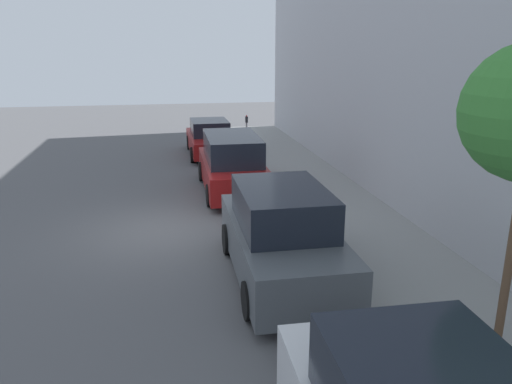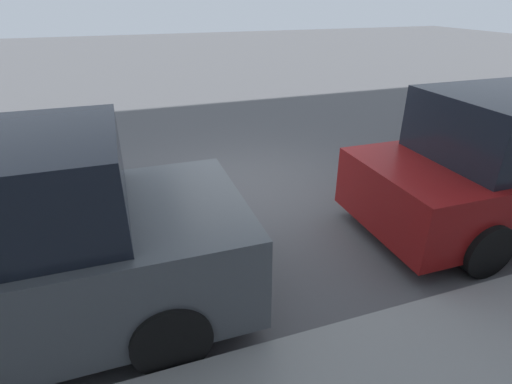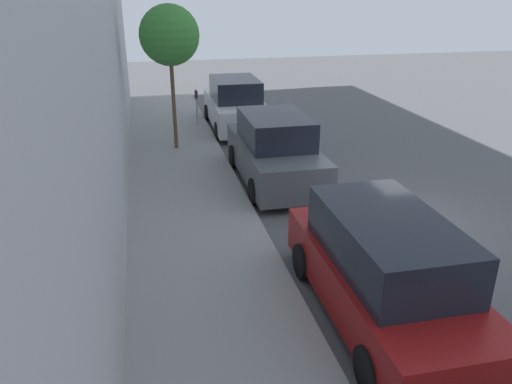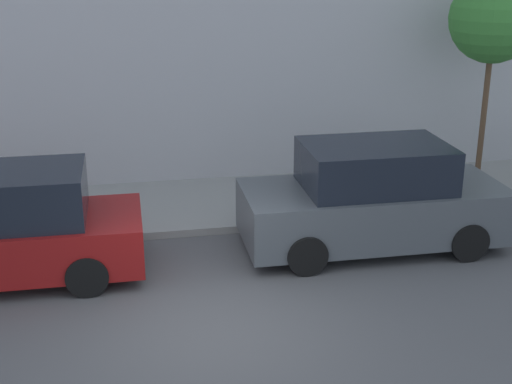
% 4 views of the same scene
% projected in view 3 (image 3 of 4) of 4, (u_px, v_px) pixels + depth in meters
% --- Properties ---
extents(ground_plane, '(60.00, 60.00, 0.00)m').
position_uv_depth(ground_plane, '(406.00, 221.00, 12.11)').
color(ground_plane, '#515154').
extents(sidewalk, '(3.08, 32.00, 0.15)m').
position_uv_depth(sidewalk, '(199.00, 240.00, 11.05)').
color(sidewalk, gray).
rests_on(sidewalk, ground_plane).
extents(parked_suv_nearest, '(2.08, 4.83, 1.98)m').
position_uv_depth(parked_suv_nearest, '(235.00, 105.00, 19.76)').
color(parked_suv_nearest, silver).
rests_on(parked_suv_nearest, ground_plane).
extents(parked_suv_second, '(2.08, 4.81, 1.98)m').
position_uv_depth(parked_suv_second, '(275.00, 151.00, 14.26)').
color(parked_suv_second, '#4C5156').
rests_on(parked_suv_second, ground_plane).
extents(parked_minivan_third, '(2.02, 4.92, 1.90)m').
position_uv_depth(parked_minivan_third, '(384.00, 270.00, 8.27)').
color(parked_minivan_third, maroon).
rests_on(parked_minivan_third, ground_plane).
extents(parking_meter_near, '(0.11, 0.15, 1.45)m').
position_uv_depth(parking_meter_near, '(197.00, 104.00, 19.49)').
color(parking_meter_near, '#ADADB2').
rests_on(parking_meter_near, sidewalk).
extents(street_tree, '(1.91, 1.91, 4.67)m').
position_uv_depth(street_tree, '(169.00, 36.00, 15.74)').
color(street_tree, brown).
rests_on(street_tree, sidewalk).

